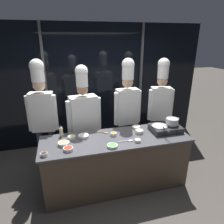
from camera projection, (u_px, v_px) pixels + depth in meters
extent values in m
plane|color=#47423D|center=(116.00, 183.00, 3.48)|extent=(24.00, 24.00, 0.00)
cube|color=black|center=(96.00, 86.00, 4.54)|extent=(5.05, 0.04, 2.70)
cube|color=#47474C|center=(47.00, 90.00, 4.24)|extent=(0.05, 0.05, 2.70)
cube|color=#47474C|center=(140.00, 84.00, 4.76)|extent=(0.05, 0.05, 2.70)
cube|color=#4C3D2D|center=(116.00, 163.00, 3.33)|extent=(2.29, 0.71, 0.86)
cube|color=#47474C|center=(116.00, 139.00, 3.17)|extent=(2.36, 0.75, 0.03)
cube|color=#28282B|center=(165.00, 128.00, 3.39)|extent=(0.49, 0.36, 0.10)
cylinder|color=black|center=(160.00, 126.00, 3.34)|extent=(0.20, 0.20, 0.01)
cylinder|color=black|center=(165.00, 134.00, 3.19)|extent=(0.03, 0.01, 0.03)
cylinder|color=black|center=(172.00, 125.00, 3.40)|extent=(0.20, 0.20, 0.01)
cylinder|color=black|center=(178.00, 132.00, 3.24)|extent=(0.03, 0.01, 0.03)
cylinder|color=#ADAFB5|center=(160.00, 126.00, 3.34)|extent=(0.25, 0.25, 0.01)
cone|color=#ADAFB5|center=(160.00, 125.00, 3.33)|extent=(0.26, 0.26, 0.04)
cylinder|color=black|center=(166.00, 130.00, 3.13)|extent=(0.02, 0.20, 0.02)
cylinder|color=#B7BABF|center=(172.00, 122.00, 3.38)|extent=(0.20, 0.20, 0.11)
torus|color=#B7BABF|center=(172.00, 119.00, 3.36)|extent=(0.21, 0.21, 0.01)
torus|color=#B7BABF|center=(166.00, 120.00, 3.34)|extent=(0.01, 0.05, 0.05)
torus|color=#B7BABF|center=(178.00, 119.00, 3.39)|extent=(0.01, 0.05, 0.05)
cylinder|color=beige|center=(61.00, 132.00, 3.20)|extent=(0.06, 0.06, 0.15)
cone|color=white|center=(61.00, 127.00, 3.16)|extent=(0.05, 0.05, 0.04)
cylinder|color=white|center=(113.00, 134.00, 3.23)|extent=(0.10, 0.10, 0.05)
torus|color=white|center=(113.00, 133.00, 3.22)|extent=(0.10, 0.10, 0.01)
cylinder|color=orange|center=(113.00, 134.00, 3.23)|extent=(0.08, 0.08, 0.03)
cylinder|color=white|center=(68.00, 149.00, 2.81)|extent=(0.14, 0.14, 0.04)
torus|color=white|center=(68.00, 148.00, 2.80)|extent=(0.14, 0.14, 0.01)
cylinder|color=#B22D1E|center=(68.00, 148.00, 2.81)|extent=(0.11, 0.11, 0.02)
cylinder|color=white|center=(44.00, 154.00, 2.68)|extent=(0.09, 0.09, 0.05)
torus|color=white|center=(44.00, 153.00, 2.67)|extent=(0.09, 0.09, 0.01)
cylinder|color=#382319|center=(44.00, 154.00, 2.67)|extent=(0.08, 0.08, 0.03)
cylinder|color=white|center=(139.00, 132.00, 3.32)|extent=(0.13, 0.13, 0.05)
torus|color=white|center=(139.00, 130.00, 3.31)|extent=(0.13, 0.13, 0.01)
cylinder|color=beige|center=(139.00, 131.00, 3.31)|extent=(0.11, 0.11, 0.03)
cylinder|color=white|center=(72.00, 137.00, 3.14)|extent=(0.12, 0.12, 0.04)
torus|color=white|center=(72.00, 136.00, 3.13)|extent=(0.12, 0.12, 0.01)
cylinder|color=#E0C689|center=(72.00, 137.00, 3.14)|extent=(0.10, 0.10, 0.02)
cylinder|color=white|center=(138.00, 141.00, 3.04)|extent=(0.09, 0.09, 0.04)
torus|color=white|center=(138.00, 140.00, 3.04)|extent=(0.10, 0.10, 0.01)
cylinder|color=#EAA893|center=(138.00, 140.00, 3.04)|extent=(0.08, 0.08, 0.02)
cylinder|color=white|center=(64.00, 144.00, 2.95)|extent=(0.17, 0.17, 0.04)
torus|color=white|center=(64.00, 142.00, 2.94)|extent=(0.17, 0.17, 0.01)
cylinder|color=#9E896B|center=(64.00, 143.00, 2.95)|extent=(0.14, 0.14, 0.02)
cylinder|color=white|center=(83.00, 136.00, 3.18)|extent=(0.17, 0.17, 0.04)
torus|color=white|center=(83.00, 135.00, 3.18)|extent=(0.17, 0.17, 0.01)
cylinder|color=silver|center=(83.00, 136.00, 3.18)|extent=(0.14, 0.14, 0.02)
cylinder|color=white|center=(112.00, 146.00, 2.90)|extent=(0.16, 0.16, 0.03)
torus|color=white|center=(112.00, 145.00, 2.90)|extent=(0.16, 0.16, 0.01)
cylinder|color=#4C9E47|center=(112.00, 145.00, 2.90)|extent=(0.13, 0.13, 0.02)
cylinder|color=white|center=(136.00, 127.00, 3.50)|extent=(0.14, 0.14, 0.04)
torus|color=white|center=(136.00, 126.00, 3.49)|extent=(0.14, 0.14, 0.01)
cylinder|color=silver|center=(136.00, 127.00, 3.49)|extent=(0.12, 0.12, 0.02)
cube|color=olive|center=(99.00, 132.00, 3.35)|extent=(0.15, 0.09, 0.01)
ellipsoid|color=olive|center=(106.00, 133.00, 3.32)|extent=(0.09, 0.08, 0.02)
cube|color=#B2B5BA|center=(123.00, 141.00, 3.05)|extent=(0.17, 0.02, 0.01)
ellipsoid|color=#B2B5BA|center=(131.00, 140.00, 3.07)|extent=(0.08, 0.05, 0.02)
cylinder|color=#2D3856|center=(53.00, 150.00, 3.71)|extent=(0.10, 0.10, 0.85)
cylinder|color=#2D3856|center=(42.00, 151.00, 3.69)|extent=(0.10, 0.10, 0.85)
cube|color=white|center=(42.00, 112.00, 3.43)|extent=(0.41, 0.25, 0.68)
cylinder|color=white|center=(55.00, 113.00, 3.43)|extent=(0.08, 0.08, 0.63)
cylinder|color=white|center=(29.00, 114.00, 3.38)|extent=(0.08, 0.08, 0.63)
sphere|color=beige|center=(39.00, 85.00, 3.27)|extent=(0.20, 0.20, 0.20)
cylinder|color=white|center=(38.00, 74.00, 3.20)|extent=(0.21, 0.21, 0.25)
sphere|color=white|center=(36.00, 66.00, 3.16)|extent=(0.23, 0.23, 0.23)
cylinder|color=#4C4C51|center=(92.00, 147.00, 3.85)|extent=(0.12, 0.12, 0.80)
cylinder|color=#4C4C51|center=(79.00, 150.00, 3.75)|extent=(0.12, 0.12, 0.80)
cube|color=white|center=(84.00, 114.00, 3.55)|extent=(0.51, 0.32, 0.64)
cylinder|color=white|center=(98.00, 113.00, 3.63)|extent=(0.09, 0.09, 0.59)
cylinder|color=white|center=(69.00, 118.00, 3.43)|extent=(0.09, 0.09, 0.59)
sphere|color=#A87A5B|center=(82.00, 89.00, 3.40)|extent=(0.19, 0.19, 0.19)
cylinder|color=white|center=(82.00, 79.00, 3.33)|extent=(0.20, 0.20, 0.26)
sphere|color=white|center=(81.00, 71.00, 3.29)|extent=(0.22, 0.22, 0.22)
cylinder|color=#232326|center=(131.00, 141.00, 4.05)|extent=(0.11, 0.11, 0.83)
cylinder|color=#232326|center=(121.00, 143.00, 3.98)|extent=(0.11, 0.11, 0.83)
cube|color=white|center=(127.00, 107.00, 3.76)|extent=(0.42, 0.24, 0.67)
cylinder|color=white|center=(139.00, 106.00, 3.80)|extent=(0.08, 0.08, 0.62)
cylinder|color=white|center=(116.00, 109.00, 3.66)|extent=(0.08, 0.08, 0.62)
sphere|color=tan|center=(128.00, 82.00, 3.59)|extent=(0.20, 0.20, 0.20)
cylinder|color=white|center=(128.00, 72.00, 3.53)|extent=(0.21, 0.21, 0.26)
sphere|color=white|center=(128.00, 64.00, 3.48)|extent=(0.23, 0.23, 0.23)
cylinder|color=#232326|center=(162.00, 137.00, 4.23)|extent=(0.10, 0.10, 0.82)
cylinder|color=#232326|center=(152.00, 137.00, 4.22)|extent=(0.10, 0.10, 0.82)
cube|color=white|center=(160.00, 104.00, 3.96)|extent=(0.41, 0.27, 0.66)
cylinder|color=white|center=(171.00, 105.00, 3.95)|extent=(0.08, 0.08, 0.61)
cylinder|color=white|center=(150.00, 105.00, 3.93)|extent=(0.08, 0.08, 0.61)
sphere|color=tan|center=(162.00, 81.00, 3.81)|extent=(0.20, 0.20, 0.20)
cylinder|color=white|center=(163.00, 71.00, 3.74)|extent=(0.21, 0.21, 0.27)
sphere|color=white|center=(164.00, 64.00, 3.69)|extent=(0.22, 0.22, 0.22)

